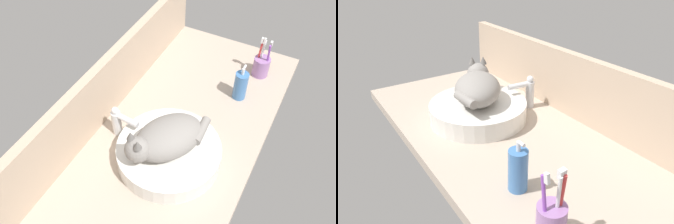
# 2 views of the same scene
# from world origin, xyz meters

# --- Properties ---
(ground_plane) EXTENTS (1.30, 0.62, 0.04)m
(ground_plane) POSITION_xyz_m (0.00, 0.00, -0.02)
(ground_plane) COLOR #B2A08E
(backsplash_panel) EXTENTS (1.30, 0.04, 0.25)m
(backsplash_panel) POSITION_xyz_m (0.00, 0.29, 0.12)
(backsplash_panel) COLOR tan
(backsplash_panel) RESTS_ON ground_plane
(sink_basin) EXTENTS (0.37, 0.37, 0.07)m
(sink_basin) POSITION_xyz_m (-0.13, -0.03, 0.04)
(sink_basin) COLOR silver
(sink_basin) RESTS_ON ground_plane
(cat) EXTENTS (0.30, 0.27, 0.14)m
(cat) POSITION_xyz_m (-0.14, -0.02, 0.13)
(cat) COLOR gray
(cat) RESTS_ON sink_basin
(faucet) EXTENTS (0.04, 0.12, 0.14)m
(faucet) POSITION_xyz_m (-0.11, 0.19, 0.07)
(faucet) COLOR silver
(faucet) RESTS_ON ground_plane
(soap_dispenser) EXTENTS (0.05, 0.05, 0.16)m
(soap_dispenser) POSITION_xyz_m (0.29, -0.14, 0.06)
(soap_dispenser) COLOR #3F72B2
(soap_dispenser) RESTS_ON ground_plane
(toothbrush_cup) EXTENTS (0.07, 0.07, 0.19)m
(toothbrush_cup) POSITION_xyz_m (0.47, -0.18, 0.05)
(toothbrush_cup) COLOR #996BA8
(toothbrush_cup) RESTS_ON ground_plane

